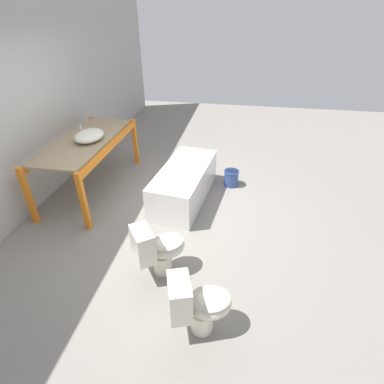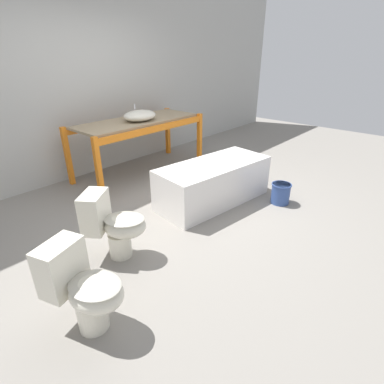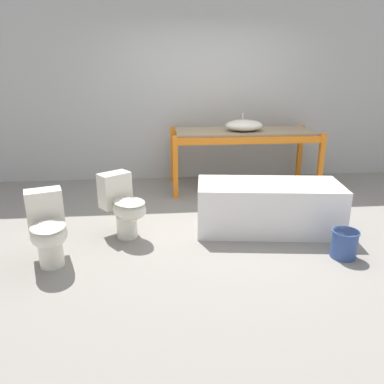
% 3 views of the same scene
% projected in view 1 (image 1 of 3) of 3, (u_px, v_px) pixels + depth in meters
% --- Properties ---
extents(ground_plane, '(12.00, 12.00, 0.00)m').
position_uv_depth(ground_plane, '(161.00, 215.00, 4.52)').
color(ground_plane, gray).
extents(warehouse_wall_rear, '(10.80, 0.08, 3.20)m').
position_uv_depth(warehouse_wall_rear, '(8.00, 102.00, 3.95)').
color(warehouse_wall_rear, '#ADADA8').
rests_on(warehouse_wall_rear, ground_plane).
extents(shelving_rack, '(2.16, 0.89, 0.89)m').
position_uv_depth(shelving_rack, '(87.00, 146.00, 4.77)').
color(shelving_rack, orange).
rests_on(shelving_rack, ground_plane).
extents(sink_basin, '(0.55, 0.42, 0.24)m').
position_uv_depth(sink_basin, '(89.00, 135.00, 4.63)').
color(sink_basin, silver).
rests_on(sink_basin, shelving_rack).
extents(bathtub_main, '(1.65, 0.86, 0.55)m').
position_uv_depth(bathtub_main, '(184.00, 181.00, 4.73)').
color(bathtub_main, white).
rests_on(bathtub_main, ground_plane).
extents(toilet_near, '(0.61, 0.66, 0.68)m').
position_uv_depth(toilet_near, '(158.00, 249.00, 3.37)').
color(toilet_near, silver).
rests_on(toilet_near, ground_plane).
extents(toilet_far, '(0.50, 0.66, 0.68)m').
position_uv_depth(toilet_far, '(198.00, 304.00, 2.74)').
color(toilet_far, silver).
rests_on(toilet_far, ground_plane).
extents(bucket_white, '(0.26, 0.26, 0.28)m').
position_uv_depth(bucket_white, '(231.00, 178.00, 5.18)').
color(bucket_white, '#334C8C').
rests_on(bucket_white, ground_plane).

